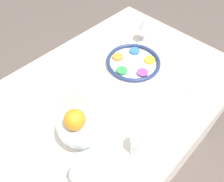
{
  "coord_description": "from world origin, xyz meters",
  "views": [
    {
      "loc": [
        0.44,
        0.47,
        1.56
      ],
      "look_at": [
        -0.01,
        0.04,
        0.79
      ],
      "focal_mm": 35.0,
      "sensor_mm": 36.0,
      "label": 1
    }
  ],
  "objects_px": {
    "wine_glass": "(146,24)",
    "napkin_roll": "(60,93)",
    "fruit_stand": "(82,126)",
    "cup_far": "(80,177)",
    "bread_plate": "(71,99)",
    "cup_mid": "(138,145)",
    "seder_plate": "(133,62)",
    "orange_fruit": "(75,120)"
  },
  "relations": [
    {
      "from": "fruit_stand",
      "to": "cup_mid",
      "type": "xyz_separation_m",
      "value": [
        -0.11,
        0.19,
        -0.05
      ]
    },
    {
      "from": "fruit_stand",
      "to": "cup_far",
      "type": "bearing_deg",
      "value": 45.23
    },
    {
      "from": "seder_plate",
      "to": "fruit_stand",
      "type": "distance_m",
      "value": 0.49
    },
    {
      "from": "cup_mid",
      "to": "bread_plate",
      "type": "bearing_deg",
      "value": -86.09
    },
    {
      "from": "bread_plate",
      "to": "cup_far",
      "type": "distance_m",
      "value": 0.37
    },
    {
      "from": "wine_glass",
      "to": "cup_far",
      "type": "distance_m",
      "value": 0.85
    },
    {
      "from": "seder_plate",
      "to": "orange_fruit",
      "type": "distance_m",
      "value": 0.52
    },
    {
      "from": "wine_glass",
      "to": "cup_far",
      "type": "xyz_separation_m",
      "value": [
        0.77,
        0.35,
        -0.07
      ]
    },
    {
      "from": "fruit_stand",
      "to": "bread_plate",
      "type": "height_order",
      "value": "fruit_stand"
    },
    {
      "from": "fruit_stand",
      "to": "cup_mid",
      "type": "distance_m",
      "value": 0.22
    },
    {
      "from": "seder_plate",
      "to": "bread_plate",
      "type": "height_order",
      "value": "seder_plate"
    },
    {
      "from": "cup_mid",
      "to": "wine_glass",
      "type": "bearing_deg",
      "value": -142.87
    },
    {
      "from": "napkin_roll",
      "to": "cup_far",
      "type": "relative_size",
      "value": 2.44
    },
    {
      "from": "fruit_stand",
      "to": "cup_mid",
      "type": "relative_size",
      "value": 2.21
    },
    {
      "from": "wine_glass",
      "to": "fruit_stand",
      "type": "xyz_separation_m",
      "value": [
        0.66,
        0.23,
        -0.02
      ]
    },
    {
      "from": "wine_glass",
      "to": "napkin_roll",
      "type": "height_order",
      "value": "wine_glass"
    },
    {
      "from": "fruit_stand",
      "to": "cup_far",
      "type": "distance_m",
      "value": 0.18
    },
    {
      "from": "bread_plate",
      "to": "wine_glass",
      "type": "bearing_deg",
      "value": -176.4
    },
    {
      "from": "fruit_stand",
      "to": "seder_plate",
      "type": "bearing_deg",
      "value": -163.19
    },
    {
      "from": "seder_plate",
      "to": "bread_plate",
      "type": "relative_size",
      "value": 1.52
    },
    {
      "from": "cup_mid",
      "to": "cup_far",
      "type": "height_order",
      "value": "same"
    },
    {
      "from": "wine_glass",
      "to": "bread_plate",
      "type": "height_order",
      "value": "wine_glass"
    },
    {
      "from": "orange_fruit",
      "to": "napkin_roll",
      "type": "relative_size",
      "value": 0.4
    },
    {
      "from": "cup_far",
      "to": "wine_glass",
      "type": "bearing_deg",
      "value": -155.95
    },
    {
      "from": "orange_fruit",
      "to": "napkin_roll",
      "type": "height_order",
      "value": "orange_fruit"
    },
    {
      "from": "wine_glass",
      "to": "napkin_roll",
      "type": "relative_size",
      "value": 0.8
    },
    {
      "from": "bread_plate",
      "to": "fruit_stand",
      "type": "bearing_deg",
      "value": 65.78
    },
    {
      "from": "fruit_stand",
      "to": "cup_far",
      "type": "relative_size",
      "value": 2.21
    },
    {
      "from": "cup_far",
      "to": "fruit_stand",
      "type": "bearing_deg",
      "value": -134.77
    },
    {
      "from": "wine_glass",
      "to": "napkin_roll",
      "type": "bearing_deg",
      "value": -1.67
    },
    {
      "from": "fruit_stand",
      "to": "orange_fruit",
      "type": "relative_size",
      "value": 2.28
    },
    {
      "from": "fruit_stand",
      "to": "bread_plate",
      "type": "bearing_deg",
      "value": -114.22
    },
    {
      "from": "seder_plate",
      "to": "cup_far",
      "type": "xyz_separation_m",
      "value": [
        0.58,
        0.26,
        0.02
      ]
    },
    {
      "from": "bread_plate",
      "to": "seder_plate",
      "type": "bearing_deg",
      "value": 172.26
    },
    {
      "from": "orange_fruit",
      "to": "cup_far",
      "type": "xyz_separation_m",
      "value": [
        0.1,
        0.12,
        -0.12
      ]
    },
    {
      "from": "wine_glass",
      "to": "cup_far",
      "type": "bearing_deg",
      "value": 24.05
    },
    {
      "from": "bread_plate",
      "to": "cup_mid",
      "type": "height_order",
      "value": "cup_mid"
    },
    {
      "from": "seder_plate",
      "to": "cup_mid",
      "type": "distance_m",
      "value": 0.48
    },
    {
      "from": "wine_glass",
      "to": "fruit_stand",
      "type": "distance_m",
      "value": 0.69
    },
    {
      "from": "cup_far",
      "to": "napkin_roll",
      "type": "bearing_deg",
      "value": -116.78
    },
    {
      "from": "seder_plate",
      "to": "napkin_roll",
      "type": "relative_size",
      "value": 1.47
    },
    {
      "from": "cup_mid",
      "to": "seder_plate",
      "type": "bearing_deg",
      "value": -137.15
    }
  ]
}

